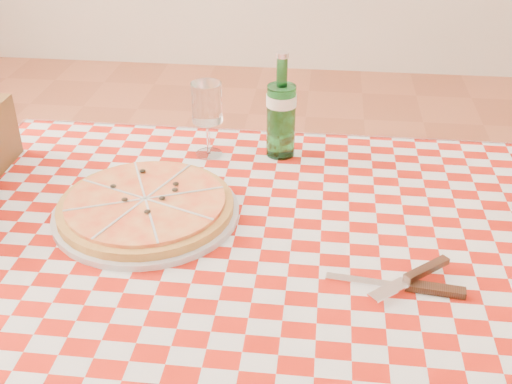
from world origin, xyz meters
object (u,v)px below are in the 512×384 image
water_bottle (281,105)px  wine_glass (208,120)px  dining_table (263,281)px  pizza_plate (146,205)px

water_bottle → wine_glass: bearing=-172.4°
dining_table → wine_glass: (-0.16, 0.31, 0.18)m
water_bottle → pizza_plate: bearing=-129.4°
water_bottle → wine_glass: (-0.16, -0.02, -0.03)m
dining_table → pizza_plate: (-0.23, 0.05, 0.12)m
wine_glass → dining_table: bearing=-63.4°
water_bottle → wine_glass: size_ratio=1.39×
pizza_plate → wine_glass: 0.28m
pizza_plate → water_bottle: bearing=50.6°
pizza_plate → wine_glass: (0.07, 0.26, 0.06)m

